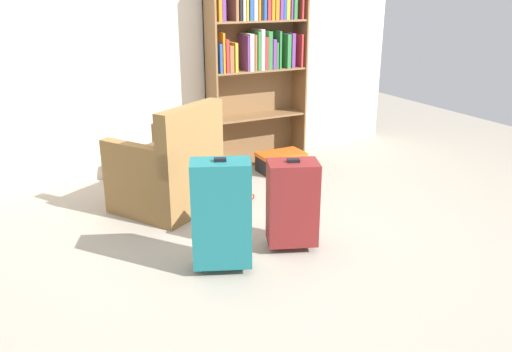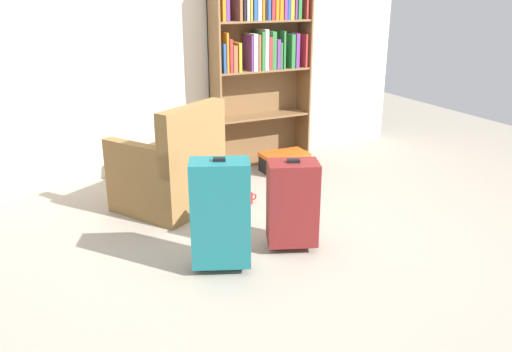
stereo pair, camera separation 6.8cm
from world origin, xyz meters
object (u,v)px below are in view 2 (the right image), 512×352
(armchair, at_px, (171,172))
(mug, at_px, (248,198))
(bookshelf, at_px, (260,51))
(suitcase_dark_red, at_px, (292,203))
(suitcase_teal, at_px, (221,214))
(storage_box, at_px, (284,161))

(armchair, distance_m, mug, 0.70)
(bookshelf, height_order, suitcase_dark_red, bookshelf)
(armchair, xyz_separation_m, suitcase_teal, (-0.02, -1.14, 0.08))
(armchair, bearing_deg, suitcase_teal, -91.23)
(bookshelf, distance_m, mug, 1.64)
(bookshelf, xyz_separation_m, suitcase_teal, (-1.26, -1.97, -0.75))
(mug, relative_size, suitcase_teal, 0.16)
(bookshelf, height_order, armchair, bookshelf)
(bookshelf, distance_m, suitcase_dark_red, 2.19)
(storage_box, bearing_deg, suitcase_dark_red, -117.17)
(storage_box, height_order, suitcase_teal, suitcase_teal)
(armchair, height_order, mug, armchair)
(armchair, height_order, suitcase_teal, armchair)
(armchair, bearing_deg, bookshelf, 34.00)
(bookshelf, relative_size, suitcase_teal, 2.47)
(suitcase_teal, bearing_deg, storage_box, 49.36)
(storage_box, bearing_deg, suitcase_teal, -130.64)
(bookshelf, xyz_separation_m, suitcase_dark_red, (-0.70, -1.91, -0.80))
(mug, distance_m, storage_box, 0.92)
(mug, xyz_separation_m, storage_box, (0.69, 0.61, 0.05))
(armchair, relative_size, suitcase_dark_red, 1.45)
(bookshelf, bearing_deg, mug, -120.93)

